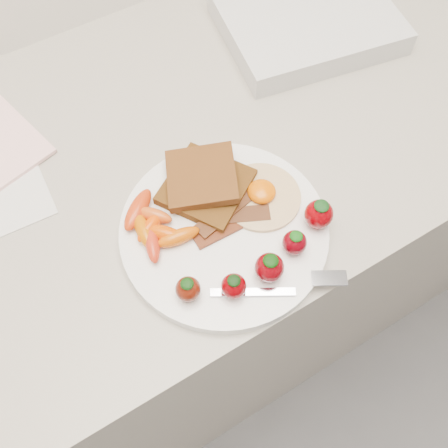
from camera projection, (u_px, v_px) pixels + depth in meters
counter at (175, 275)px, 1.11m from camera, size 2.00×0.60×0.90m
plate at (224, 231)px, 0.65m from camera, size 0.27×0.27×0.02m
toast_lower at (206, 187)px, 0.66m from camera, size 0.14×0.14×0.01m
toast_upper at (202, 177)px, 0.65m from camera, size 0.12×0.12×0.02m
fried_egg at (261, 195)px, 0.66m from camera, size 0.11×0.11×0.02m
bacon_strips at (229, 218)px, 0.64m from camera, size 0.11×0.06×0.01m
baby_carrots at (154, 227)px, 0.63m from camera, size 0.09×0.11×0.02m
strawberries at (270, 254)px, 0.60m from camera, size 0.22×0.06×0.04m
fork at (288, 286)px, 0.60m from camera, size 0.16×0.08×0.00m
appliance at (307, 22)px, 0.82m from camera, size 0.31×0.26×0.04m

